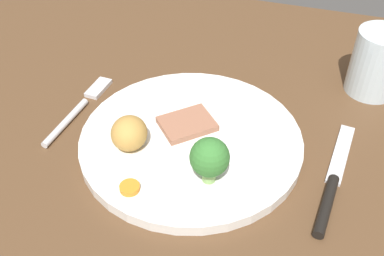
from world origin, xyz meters
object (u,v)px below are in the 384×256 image
Objects in this scene: dinner_plate at (192,138)px; fork at (80,107)px; carrot_coin_front at (130,188)px; water_glass at (377,63)px; broccoli_floret at (210,158)px; knife at (332,185)px; meat_slice_main at (187,124)px; roast_potato_left at (129,133)px.

fork is (-16.40, 1.64, -0.31)cm from dinner_plate.
water_glass is at bearing 49.68° from carrot_coin_front.
broccoli_floret is 0.30× the size of knife.
carrot_coin_front is (-3.67, -10.54, 1.00)cm from dinner_plate.
water_glass is at bearing -62.07° from fork.
dinner_plate is 16.48cm from fork.
meat_slice_main is 27.77cm from water_glass.
fork is at bearing 174.29° from dinner_plate.
dinner_plate is at bearing 121.58° from broccoli_floret.
meat_slice_main is 7.74cm from roast_potato_left.
dinner_plate reaches higher than knife.
roast_potato_left is at bearing -140.45° from water_glass.
carrot_coin_front is at bearing -102.59° from meat_slice_main.
knife is (23.55, 1.86, -2.93)cm from roast_potato_left.
carrot_coin_front is 0.14× the size of fork.
dinner_plate is 1.95cm from meat_slice_main.
dinner_plate is 8.06cm from roast_potato_left.
roast_potato_left is (-5.33, -5.39, 1.58)cm from meat_slice_main.
broccoli_floret reaches higher than roast_potato_left.
meat_slice_main is at bearing 123.04° from broccoli_floret.
knife is (17.19, -2.29, -0.25)cm from dinner_plate.
meat_slice_main is at bearing 45.34° from roast_potato_left.
dinner_plate is at bearing -138.68° from water_glass.
meat_slice_main reaches higher than fork.
carrot_coin_front is 17.67cm from fork.
roast_potato_left is (-6.37, -4.15, 2.68)cm from dinner_plate.
carrot_coin_front is (-2.63, -11.77, -0.10)cm from meat_slice_main.
roast_potato_left is 0.31× the size of fork.
knife is at bearing -92.82° from fork.
water_glass is at bearing 39.55° from roast_potato_left.
dinner_plate is 8.73cm from broccoli_floret.
water_glass is at bearing 41.32° from dinner_plate.
meat_slice_main is (-1.04, 1.24, 1.10)cm from dinner_plate.
carrot_coin_front is at bearing 117.69° from knife.
meat_slice_main is 1.14× the size of broccoli_floret.
knife reaches higher than fork.
meat_slice_main reaches higher than dinner_plate.
carrot_coin_front reaches higher than knife.
carrot_coin_front is 0.39× the size of broccoli_floret.
meat_slice_main is 12.06cm from carrot_coin_front.
dinner_plate is at bearing -91.85° from fork.
fork is at bearing 89.44° from knife.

